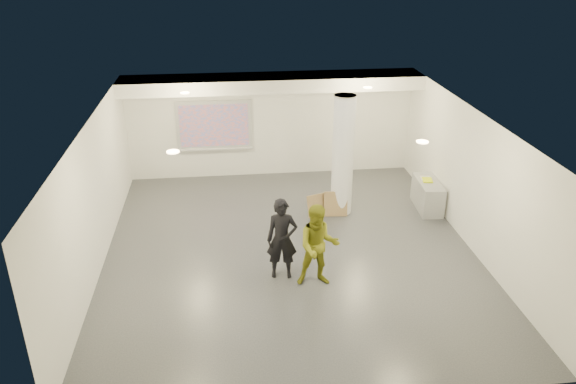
{
  "coord_description": "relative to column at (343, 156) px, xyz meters",
  "views": [
    {
      "loc": [
        -1.29,
        -10.66,
        6.31
      ],
      "look_at": [
        0.0,
        0.4,
        1.25
      ],
      "focal_mm": 35.0,
      "sensor_mm": 36.0,
      "label": 1
    }
  ],
  "objects": [
    {
      "name": "ceiling",
      "position": [
        -1.5,
        -1.8,
        1.5
      ],
      "size": [
        8.0,
        9.0,
        0.01
      ],
      "primitive_type": "cube",
      "color": "white",
      "rests_on": "floor"
    },
    {
      "name": "column",
      "position": [
        0.0,
        0.0,
        0.0
      ],
      "size": [
        0.52,
        0.52,
        3.0
      ],
      "primitive_type": "cylinder",
      "color": "white",
      "rests_on": "floor"
    },
    {
      "name": "soffit_band",
      "position": [
        -1.5,
        2.15,
        1.32
      ],
      "size": [
        8.0,
        1.1,
        0.36
      ],
      "primitive_type": "cube",
      "color": "silver",
      "rests_on": "ceiling"
    },
    {
      "name": "wall_front",
      "position": [
        -1.5,
        -6.3,
        0.0
      ],
      "size": [
        8.0,
        0.01,
        3.0
      ],
      "primitive_type": "cube",
      "color": "silver",
      "rests_on": "floor"
    },
    {
      "name": "downlight_ne",
      "position": [
        0.7,
        0.7,
        1.48
      ],
      "size": [
        0.22,
        0.22,
        0.02
      ],
      "primitive_type": "cylinder",
      "color": "#EAC48A",
      "rests_on": "ceiling"
    },
    {
      "name": "wall_right",
      "position": [
        2.5,
        -1.8,
        0.0
      ],
      "size": [
        0.01,
        9.0,
        3.0
      ],
      "primitive_type": "cube",
      "color": "silver",
      "rests_on": "floor"
    },
    {
      "name": "papers_stack",
      "position": [
        2.19,
        0.09,
        -0.75
      ],
      "size": [
        0.32,
        0.38,
        0.02
      ],
      "primitive_type": "cube",
      "rotation": [
        0.0,
        0.0,
        -0.17
      ],
      "color": "silver",
      "rests_on": "credenza"
    },
    {
      "name": "cardboard_front",
      "position": [
        -0.63,
        -0.14,
        -1.22
      ],
      "size": [
        0.53,
        0.34,
        0.55
      ],
      "primitive_type": "cube",
      "rotation": [
        -0.23,
        0.0,
        0.36
      ],
      "color": "olive",
      "rests_on": "floor"
    },
    {
      "name": "floor",
      "position": [
        -1.5,
        -1.8,
        -1.5
      ],
      "size": [
        8.0,
        9.0,
        0.01
      ],
      "primitive_type": "cube",
      "color": "#34363B",
      "rests_on": "ground"
    },
    {
      "name": "wall_left",
      "position": [
        -5.5,
        -1.8,
        0.0
      ],
      "size": [
        0.01,
        9.0,
        3.0
      ],
      "primitive_type": "cube",
      "color": "silver",
      "rests_on": "floor"
    },
    {
      "name": "projection_screen",
      "position": [
        -3.1,
        2.65,
        0.03
      ],
      "size": [
        2.1,
        0.13,
        1.42
      ],
      "color": "silver",
      "rests_on": "wall_back"
    },
    {
      "name": "downlight_sw",
      "position": [
        -3.7,
        -3.3,
        1.48
      ],
      "size": [
        0.22,
        0.22,
        0.02
      ],
      "primitive_type": "cylinder",
      "color": "#EAC48A",
      "rests_on": "ceiling"
    },
    {
      "name": "postit_pad",
      "position": [
        2.19,
        -0.01,
        -0.74
      ],
      "size": [
        0.29,
        0.36,
        0.03
      ],
      "primitive_type": "cube",
      "rotation": [
        0.0,
        0.0,
        -0.19
      ],
      "color": "#CCE00B",
      "rests_on": "credenza"
    },
    {
      "name": "credenza",
      "position": [
        2.22,
        -0.06,
        -1.13
      ],
      "size": [
        0.61,
        1.3,
        0.74
      ],
      "primitive_type": "cube",
      "rotation": [
        0.0,
        0.0,
        -0.07
      ],
      "color": "gray",
      "rests_on": "floor"
    },
    {
      "name": "woman",
      "position": [
        -1.78,
        -2.76,
        -0.65
      ],
      "size": [
        0.65,
        0.46,
        1.69
      ],
      "primitive_type": "imported",
      "rotation": [
        0.0,
        0.0,
        -0.09
      ],
      "color": "black",
      "rests_on": "floor"
    },
    {
      "name": "downlight_nw",
      "position": [
        -3.7,
        0.7,
        1.48
      ],
      "size": [
        0.22,
        0.22,
        0.02
      ],
      "primitive_type": "cylinder",
      "color": "#EAC48A",
      "rests_on": "ceiling"
    },
    {
      "name": "wall_back",
      "position": [
        -1.5,
        2.7,
        0.0
      ],
      "size": [
        8.0,
        0.01,
        3.0
      ],
      "primitive_type": "cube",
      "color": "silver",
      "rests_on": "floor"
    },
    {
      "name": "man",
      "position": [
        -1.11,
        -3.11,
        -0.65
      ],
      "size": [
        0.87,
        0.7,
        1.7
      ],
      "primitive_type": "imported",
      "rotation": [
        0.0,
        0.0,
        -0.06
      ],
      "color": "olive",
      "rests_on": "floor"
    },
    {
      "name": "downlight_se",
      "position": [
        0.7,
        -3.3,
        1.48
      ],
      "size": [
        0.22,
        0.22,
        0.02
      ],
      "primitive_type": "cylinder",
      "color": "#EAC48A",
      "rests_on": "ceiling"
    },
    {
      "name": "cardboard_back",
      "position": [
        -0.17,
        -0.2,
        -1.19
      ],
      "size": [
        0.59,
        0.2,
        0.63
      ],
      "primitive_type": "cube",
      "rotation": [
        -0.17,
        0.0,
        -0.09
      ],
      "color": "olive",
      "rests_on": "floor"
    }
  ]
}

